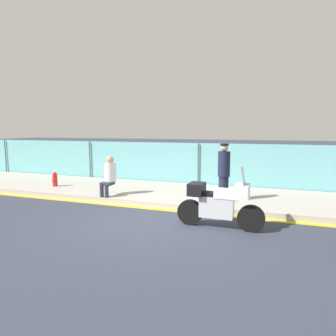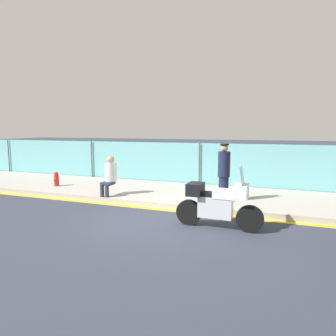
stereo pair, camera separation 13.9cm
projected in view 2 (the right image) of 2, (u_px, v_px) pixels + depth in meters
The scene contains 8 objects.
ground_plane at pixel (153, 221), 7.81m from camera, with size 120.00×120.00×0.00m, color #333847.
sidewalk at pixel (186, 195), 10.54m from camera, with size 38.07×3.51×0.18m.
curb_paint_stripe at pixel (168, 210), 8.84m from camera, with size 38.07×0.18×0.01m.
storefront_fence at pixel (200, 166), 12.15m from camera, with size 36.17×0.17×1.83m.
motorcycle at pixel (218, 203), 7.20m from camera, with size 2.13×0.53×1.53m.
officer_standing at pixel (224, 172), 9.13m from camera, with size 0.37×0.37×1.77m.
person_seated_on_curb at pixel (110, 174), 10.05m from camera, with size 0.40×0.69×1.32m.
fire_hydrant at pixel (56, 179), 11.67m from camera, with size 0.19×0.23×0.56m.
Camera 2 is at (3.03, -6.94, 2.40)m, focal length 32.00 mm.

